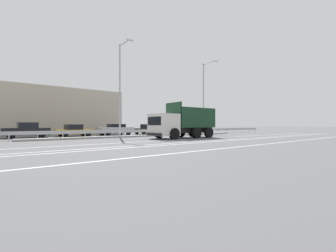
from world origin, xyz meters
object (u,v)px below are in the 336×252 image
(parked_car_3, at_px, (116,129))
(parked_car_5, at_px, (174,129))
(median_road_sign, at_px, (172,125))
(parked_car_2, at_px, (74,130))
(dump_truck, at_px, (176,126))
(parked_car_1, at_px, (26,130))
(street_lamp_1, at_px, (121,86))
(street_lamp_2, at_px, (204,95))
(parked_car_4, at_px, (148,129))

(parked_car_3, bearing_deg, parked_car_5, -89.80)
(median_road_sign, height_order, parked_car_2, median_road_sign)
(dump_truck, bearing_deg, parked_car_1, 52.36)
(street_lamp_1, xyz_separation_m, parked_car_2, (-3.28, 5.00, -4.75))
(median_road_sign, xyz_separation_m, parked_car_5, (4.78, 5.28, -0.60))
(street_lamp_1, relative_size, parked_car_1, 2.37)
(median_road_sign, bearing_deg, street_lamp_2, 0.03)
(median_road_sign, distance_m, parked_car_2, 11.42)
(dump_truck, bearing_deg, parked_car_3, 14.15)
(parked_car_2, distance_m, parked_car_5, 15.03)
(parked_car_2, relative_size, parked_car_3, 0.90)
(street_lamp_2, height_order, parked_car_5, street_lamp_2)
(parked_car_1, bearing_deg, parked_car_5, -90.40)
(parked_car_2, height_order, parked_car_5, parked_car_2)
(parked_car_1, bearing_deg, dump_truck, -131.23)
(median_road_sign, relative_size, parked_car_4, 0.59)
(parked_car_2, xyz_separation_m, parked_car_4, (9.97, 0.09, 0.02))
(street_lamp_2, relative_size, parked_car_2, 2.43)
(street_lamp_1, xyz_separation_m, street_lamp_2, (12.81, -0.00, 0.08))
(dump_truck, relative_size, parked_car_2, 1.73)
(street_lamp_1, xyz_separation_m, parked_car_5, (11.74, 5.27, -4.78))
(median_road_sign, relative_size, parked_car_5, 0.52)
(dump_truck, bearing_deg, street_lamp_2, -60.48)
(street_lamp_1, relative_size, parked_car_2, 2.39)
(street_lamp_2, bearing_deg, parked_car_4, 140.29)
(parked_car_1, bearing_deg, parked_car_3, -92.15)
(parked_car_4, bearing_deg, street_lamp_1, 127.85)
(parked_car_3, bearing_deg, median_road_sign, -134.54)
(parked_car_2, bearing_deg, dump_truck, 33.20)
(street_lamp_1, distance_m, street_lamp_2, 12.81)
(street_lamp_1, bearing_deg, parked_car_2, 123.30)
(parked_car_3, bearing_deg, street_lamp_2, -115.75)
(parked_car_1, height_order, parked_car_3, parked_car_1)
(median_road_sign, height_order, street_lamp_1, street_lamp_1)
(median_road_sign, xyz_separation_m, parked_car_1, (-14.89, 4.91, -0.47))
(parked_car_1, relative_size, parked_car_5, 0.94)
(median_road_sign, bearing_deg, parked_car_2, 153.97)
(parked_car_4, bearing_deg, parked_car_3, 93.97)
(street_lamp_1, distance_m, parked_car_4, 9.64)
(street_lamp_1, bearing_deg, parked_car_1, 148.27)
(dump_truck, relative_size, median_road_sign, 3.08)
(dump_truck, bearing_deg, parked_car_4, -14.92)
(dump_truck, relative_size, street_lamp_1, 0.72)
(dump_truck, bearing_deg, median_road_sign, -32.68)
(parked_car_4, bearing_deg, median_road_sign, -176.25)
(parked_car_2, bearing_deg, median_road_sign, 61.64)
(parked_car_3, bearing_deg, parked_car_2, 85.02)
(parked_car_2, bearing_deg, street_lamp_2, 70.40)
(median_road_sign, bearing_deg, street_lamp_1, 179.94)
(street_lamp_2, height_order, parked_car_4, street_lamp_2)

